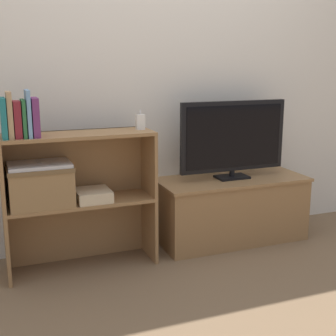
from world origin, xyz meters
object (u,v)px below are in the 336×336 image
baby_monitor (140,122)px  magazine_stack (93,195)px  storage_basket_left (41,184)px  book_teal (3,118)px  tv_stand (231,209)px  book_plum (35,117)px  book_maroon (17,120)px  book_skyblue (28,114)px  book_forest (24,119)px  laptop (39,165)px  book_tan (10,115)px  tv (233,138)px

baby_monitor → magazine_stack: size_ratio=0.57×
storage_basket_left → baby_monitor: bearing=1.4°
storage_basket_left → book_teal: bearing=-169.5°
tv_stand → book_plum: (-1.29, -0.11, 0.71)m
book_maroon → book_skyblue: size_ratio=0.78×
tv_stand → book_forest: (-1.35, -0.11, 0.70)m
baby_monitor → laptop: baby_monitor is taller
storage_basket_left → magazine_stack: size_ratio=1.68×
baby_monitor → storage_basket_left: baby_monitor is taller
book_tan → book_skyblue: size_ratio=0.97×
book_plum → baby_monitor: 0.62m
book_maroon → storage_basket_left: size_ratio=0.55×
tv_stand → book_plum: size_ratio=4.84×
tv → book_maroon: bearing=-175.4°
book_teal → baby_monitor: 0.78m
tv → book_maroon: 1.40m
book_teal → book_tan: book_tan is taller
tv → baby_monitor: (-0.68, -0.06, 0.15)m
book_tan → book_maroon: size_ratio=1.26×
book_plum → book_tan: bearing=180.0°
book_plum → book_skyblue: bearing=180.0°
book_maroon → book_forest: book_forest is taller
tv → storage_basket_left: 1.30m
book_skyblue → tv_stand: bearing=4.9°
book_skyblue → storage_basket_left: (0.04, 0.03, -0.41)m
laptop → baby_monitor: bearing=1.4°
tv_stand → book_forest: size_ratio=5.03×
storage_basket_left → book_maroon: bearing=-162.7°
book_teal → laptop: (0.17, 0.03, -0.27)m
tv → laptop: (-1.28, -0.08, -0.07)m
baby_monitor → tv: bearing=5.5°
book_forest → magazine_stack: (0.37, 0.02, -0.47)m
book_maroon → magazine_stack: size_ratio=0.92×
book_tan → book_skyblue: bearing=0.0°
laptop → book_maroon: bearing=-162.7°
book_teal → book_tan: (0.03, 0.00, 0.02)m
book_maroon → book_skyblue: 0.07m
book_skyblue → magazine_stack: 0.61m
book_skyblue → laptop: book_skyblue is taller
book_skyblue → magazine_stack: size_ratio=1.18×
book_maroon → book_forest: (0.03, 0.00, 0.00)m
book_teal → book_skyblue: book_skyblue is taller
tv_stand → book_skyblue: bearing=-175.1°
book_tan → book_plum: book_tan is taller
book_forest → book_plum: 0.06m
book_maroon → book_forest: size_ratio=0.96×
book_forest → book_maroon: bearing=180.0°
book_forest → baby_monitor: (0.68, 0.05, -0.06)m
book_plum → magazine_stack: (0.31, 0.02, -0.48)m
book_skyblue → baby_monitor: book_skyblue is taller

